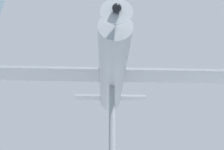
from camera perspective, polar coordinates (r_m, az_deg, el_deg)
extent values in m
cylinder|color=#999EA3|center=(14.16, 0.00, -17.53)|extent=(0.42, 0.42, 7.80)
cylinder|color=#B2B7BC|center=(15.73, 0.00, 0.00)|extent=(2.24, 10.71, 1.83)
cube|color=#B2B7BC|center=(15.73, 0.00, 0.00)|extent=(20.08, 2.73, 0.18)
cube|color=#B2B7BC|center=(20.05, -0.44, -5.86)|extent=(6.44, 1.25, 0.18)
cube|color=#B2B7BC|center=(20.49, -0.43, -3.00)|extent=(0.22, 1.11, 2.11)
cone|color=#B2B7BC|center=(10.89, 1.05, 14.44)|extent=(1.59, 1.13, 1.55)
sphere|color=black|center=(10.37, 1.25, 17.09)|extent=(0.44, 0.44, 0.44)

